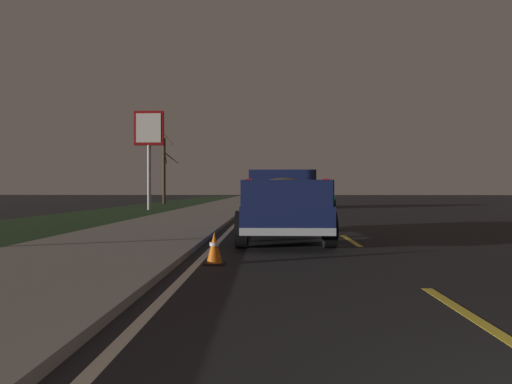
# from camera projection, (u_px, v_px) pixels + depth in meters

# --- Properties ---
(ground) EXTENTS (144.00, 144.00, 0.00)m
(ground) POSITION_uv_depth(u_px,v_px,m) (301.00, 209.00, 28.68)
(ground) COLOR black
(sidewalk_shoulder) EXTENTS (108.00, 4.00, 0.12)m
(sidewalk_shoulder) POSITION_uv_depth(u_px,v_px,m) (216.00, 208.00, 28.86)
(sidewalk_shoulder) COLOR gray
(sidewalk_shoulder) RESTS_ON ground
(grass_verge) EXTENTS (108.00, 6.00, 0.01)m
(grass_verge) POSITION_uv_depth(u_px,v_px,m) (143.00, 209.00, 29.01)
(grass_verge) COLOR #1E3819
(grass_verge) RESTS_ON ground
(lane_markings) EXTENTS (108.00, 3.54, 0.01)m
(lane_markings) POSITION_uv_depth(u_px,v_px,m) (263.00, 208.00, 30.38)
(lane_markings) COLOR yellow
(lane_markings) RESTS_ON ground
(pickup_truck) EXTENTS (5.43, 2.30, 1.87)m
(pickup_truck) POSITION_uv_depth(u_px,v_px,m) (283.00, 202.00, 11.59)
(pickup_truck) COLOR #141E4C
(pickup_truck) RESTS_ON ground
(sedan_green) EXTENTS (4.44, 2.09, 1.54)m
(sedan_green) POSITION_uv_depth(u_px,v_px,m) (319.00, 197.00, 31.86)
(sedan_green) COLOR #14592D
(sedan_green) RESTS_ON ground
(sedan_tan) EXTENTS (4.42, 2.06, 1.54)m
(sedan_tan) POSITION_uv_depth(u_px,v_px,m) (272.00, 197.00, 30.37)
(sedan_tan) COLOR #9E845B
(sedan_tan) RESTS_ON ground
(gas_price_sign) EXTENTS (0.27, 1.90, 6.37)m
(gas_price_sign) POSITION_uv_depth(u_px,v_px,m) (149.00, 136.00, 27.56)
(gas_price_sign) COLOR #99999E
(gas_price_sign) RESTS_ON ground
(bare_tree_far) EXTENTS (1.94, 1.53, 6.41)m
(bare_tree_far) POSITION_uv_depth(u_px,v_px,m) (164.00, 169.00, 38.88)
(bare_tree_far) COLOR #423323
(bare_tree_far) RESTS_ON ground
(traffic_cone_near) EXTENTS (0.36, 0.36, 0.58)m
(traffic_cone_near) POSITION_uv_depth(u_px,v_px,m) (214.00, 248.00, 7.59)
(traffic_cone_near) COLOR black
(traffic_cone_near) RESTS_ON ground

